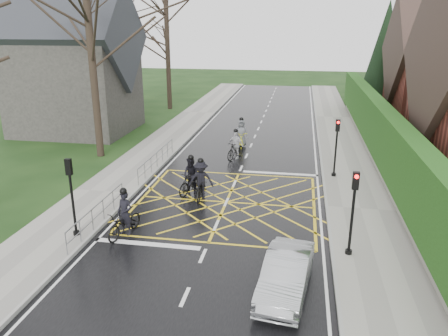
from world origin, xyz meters
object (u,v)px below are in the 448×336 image
(cyclist_rear, at_px, (125,220))
(cyclist_front, at_px, (235,148))
(cyclist_mid, at_px, (201,184))
(cyclist_back, at_px, (191,179))
(car, at_px, (286,274))
(cyclist_lead, at_px, (241,137))

(cyclist_rear, distance_m, cyclist_front, 11.08)
(cyclist_rear, relative_size, cyclist_mid, 1.01)
(cyclist_back, xyz_separation_m, car, (4.85, -7.48, -0.12))
(cyclist_rear, height_order, cyclist_front, cyclist_rear)
(cyclist_lead, height_order, car, cyclist_lead)
(cyclist_rear, distance_m, car, 6.90)
(cyclist_rear, distance_m, cyclist_mid, 4.67)
(cyclist_mid, xyz_separation_m, cyclist_front, (0.66, 6.56, -0.04))
(cyclist_front, distance_m, car, 13.97)
(cyclist_rear, distance_m, cyclist_back, 4.95)
(cyclist_rear, xyz_separation_m, cyclist_mid, (2.08, 4.18, 0.09))
(cyclist_mid, bearing_deg, cyclist_back, 133.19)
(car, bearing_deg, cyclist_back, 130.20)
(cyclist_lead, distance_m, car, 16.64)
(cyclist_rear, height_order, car, cyclist_rear)
(cyclist_rear, relative_size, car, 0.56)
(cyclist_back, distance_m, car, 8.92)
(car, bearing_deg, cyclist_rear, 163.67)
(cyclist_back, relative_size, cyclist_front, 1.05)
(cyclist_rear, bearing_deg, cyclist_lead, 93.06)
(cyclist_back, distance_m, cyclist_lead, 8.85)
(cyclist_rear, relative_size, cyclist_front, 1.10)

